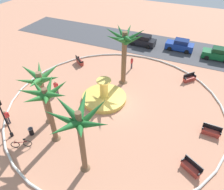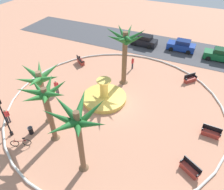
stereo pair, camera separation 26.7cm
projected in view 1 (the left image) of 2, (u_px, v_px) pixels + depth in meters
The scene contains 21 objects.
ground_plane at pixel (115, 104), 22.28m from camera, with size 80.00×80.00×0.00m, color tan.
plaza_curb at pixel (115, 103), 22.22m from camera, with size 21.97×21.97×0.20m, color silver.
street_asphalt at pixel (155, 45), 33.28m from camera, with size 48.00×8.00×0.03m, color #424247.
fountain at pixel (104, 97), 22.61m from camera, with size 4.68×4.68×2.51m.
palm_tree_near_fountain at pixel (79, 125), 13.40m from camera, with size 4.51×4.58×6.09m.
palm_tree_by_curb at pixel (47, 100), 15.90m from camera, with size 3.80×3.81×5.69m.
palm_tree_mid_plaza at pixel (124, 45), 22.38m from camera, with size 4.49×4.64×6.48m.
palm_tree_far_side at pixel (41, 85), 17.73m from camera, with size 4.10×3.99×5.70m.
bench_east at pixel (191, 168), 15.95m from camera, with size 1.63×1.24×1.00m.
bench_west at pixel (80, 61), 28.59m from camera, with size 1.58×1.35×1.00m.
bench_north at pixel (211, 132), 18.78m from camera, with size 1.62×0.57×1.00m.
bench_southeast at pixel (189, 79), 25.37m from camera, with size 1.42×1.54×1.00m.
lamppost at pixel (4, 116), 17.35m from camera, with size 0.32×0.32×4.17m.
trash_bin at pixel (31, 131), 18.77m from camera, with size 0.46×0.46×0.73m.
bicycle_red_frame at pixel (21, 144), 17.67m from camera, with size 1.51×0.94×0.94m.
person_cyclist_helmet at pixel (7, 116), 19.50m from camera, with size 0.40×0.41×1.59m.
person_cyclist_photo at pixel (132, 62), 27.26m from camera, with size 0.22×0.53×1.65m.
person_pedestrian_stroll at pixel (56, 87), 23.04m from camera, with size 0.52×0.27×1.67m.
parked_car_leftmost at pixel (143, 41), 32.84m from camera, with size 4.07×2.06×1.67m.
parked_car_second at pixel (180, 45), 31.54m from camera, with size 4.01×1.93×1.67m.
parked_car_third at pixel (218, 54), 29.36m from camera, with size 4.02×1.95×1.67m.
Camera 1 is at (6.61, -15.58, 14.52)m, focal length 34.17 mm.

